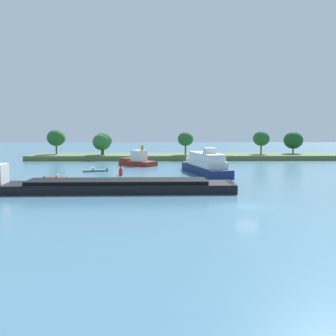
{
  "coord_description": "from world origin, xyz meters",
  "views": [
    {
      "loc": [
        -10.06,
        -48.41,
        9.35
      ],
      "look_at": [
        -8.75,
        34.04,
        1.2
      ],
      "focal_mm": 44.98,
      "sensor_mm": 36.0,
      "label": 1
    }
  ],
  "objects": [
    {
      "name": "fishing_skiff",
      "position": [
        -28.78,
        25.56,
        0.26
      ],
      "size": [
        4.13,
        1.45,
        0.96
      ],
      "color": "maroon",
      "rests_on": "ground"
    },
    {
      "name": "ground_plane",
      "position": [
        0.0,
        0.0,
        0.0
      ],
      "size": [
        400.0,
        400.0,
        0.0
      ],
      "primitive_type": "plane",
      "color": "teal"
    },
    {
      "name": "tugboat",
      "position": [
        -15.8,
        52.55,
        1.24
      ],
      "size": [
        9.5,
        8.52,
        4.91
      ],
      "color": "maroon",
      "rests_on": "ground"
    },
    {
      "name": "small_motorboat",
      "position": [
        -23.92,
        38.95,
        0.22
      ],
      "size": [
        5.13,
        2.91,
        0.88
      ],
      "color": "slate",
      "rests_on": "ground"
    },
    {
      "name": "cargo_barge",
      "position": [
        -18.59,
        11.46,
        0.95
      ],
      "size": [
        36.57,
        6.93,
        5.88
      ],
      "color": "black",
      "rests_on": "ground"
    },
    {
      "name": "white_riverboat",
      "position": [
        -1.31,
        34.26,
        1.82
      ],
      "size": [
        8.5,
        19.7,
        6.68
      ],
      "color": "navy",
      "rests_on": "ground"
    },
    {
      "name": "channel_buoy_red",
      "position": [
        -17.86,
        31.68,
        0.81
      ],
      "size": [
        0.7,
        0.7,
        1.9
      ],
      "color": "red",
      "rests_on": "ground"
    },
    {
      "name": "treeline_island",
      "position": [
        -4.41,
        73.57,
        2.03
      ],
      "size": [
        88.9,
        15.41,
        8.44
      ],
      "color": "#566B3D",
      "rests_on": "ground"
    }
  ]
}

